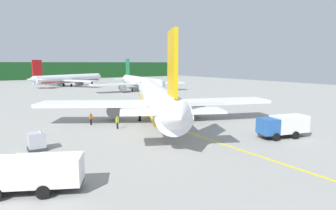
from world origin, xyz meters
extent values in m
cylinder|color=white|center=(23.22, 17.76, 3.50)|extent=(18.58, 34.26, 3.80)
cone|color=white|center=(31.29, 35.18, 3.50)|extent=(4.28, 3.69, 3.61)
cone|color=white|center=(14.98, -0.02, 3.90)|extent=(4.28, 4.26, 3.23)
cube|color=#192333|center=(30.36, 33.19, 4.36)|extent=(3.94, 3.54, 0.60)
cube|color=white|center=(14.08, 19.79, 2.83)|extent=(16.20, 12.32, 0.50)
cylinder|color=slate|center=(17.33, 20.27, 1.63)|extent=(3.34, 3.83, 2.20)
cube|color=white|center=(30.67, 12.11, 2.83)|extent=(16.69, 9.71, 0.50)
cylinder|color=slate|center=(28.94, 14.89, 1.63)|extent=(3.34, 3.83, 2.20)
cube|color=#F2B20C|center=(16.28, 2.79, 8.65)|extent=(2.18, 4.14, 6.50)
cube|color=white|center=(16.28, 2.79, 3.90)|extent=(10.78, 7.27, 0.24)
cube|color=#F2B20C|center=(23.22, 17.76, 2.46)|extent=(16.89, 30.92, 0.36)
cylinder|color=black|center=(28.97, 30.17, 0.55)|extent=(0.78, 1.15, 1.10)
cylinder|color=gray|center=(28.97, 30.17, 1.35)|extent=(0.20, 0.20, 0.50)
cylinder|color=black|center=(20.23, 17.49, 0.55)|extent=(0.78, 1.15, 1.10)
cylinder|color=gray|center=(20.23, 17.49, 1.35)|extent=(0.20, 0.20, 0.50)
cylinder|color=black|center=(24.95, 15.31, 0.55)|extent=(0.78, 1.15, 1.10)
cylinder|color=gray|center=(24.95, 15.31, 1.35)|extent=(0.20, 0.20, 0.50)
cylinder|color=silver|center=(41.27, 57.37, 2.99)|extent=(8.37, 30.83, 3.24)
cone|color=silver|center=(38.52, 41.21, 2.99)|extent=(3.38, 2.54, 3.08)
cone|color=silver|center=(44.09, 73.86, 3.33)|extent=(3.18, 3.16, 2.76)
cube|color=#192333|center=(38.83, 43.06, 3.72)|extent=(3.06, 2.48, 0.51)
cube|color=silver|center=(49.25, 57.74, 2.42)|extent=(14.25, 7.64, 0.43)
cylinder|color=slate|center=(46.69, 56.62, 1.40)|extent=(2.31, 3.01, 1.88)
cube|color=silver|center=(33.87, 60.36, 2.42)|extent=(13.89, 4.97, 0.43)
cylinder|color=slate|center=(35.92, 58.45, 1.40)|extent=(2.31, 3.01, 1.88)
cube|color=#19723F|center=(43.64, 71.25, 7.38)|extent=(0.93, 3.75, 5.55)
cube|color=silver|center=(43.64, 71.25, 3.33)|extent=(9.21, 4.19, 0.20)
cube|color=#19723F|center=(41.27, 57.37, 2.10)|extent=(7.69, 27.78, 0.31)
cylinder|color=black|center=(39.31, 45.86, 0.47)|extent=(0.45, 0.98, 0.94)
cylinder|color=gray|center=(39.31, 45.86, 1.15)|extent=(0.17, 0.17, 0.43)
cylinder|color=black|center=(43.68, 58.26, 0.47)|extent=(0.45, 0.98, 0.94)
cylinder|color=gray|center=(43.68, 58.26, 1.15)|extent=(0.17, 0.17, 0.43)
cylinder|color=black|center=(39.30, 59.00, 0.47)|extent=(0.45, 0.98, 0.94)
cylinder|color=gray|center=(39.30, 59.00, 1.15)|extent=(0.17, 0.17, 0.43)
cylinder|color=silver|center=(29.41, 92.16, 2.87)|extent=(27.90, 15.61, 3.11)
cone|color=silver|center=(43.57, 98.99, 2.87)|extent=(3.05, 3.52, 2.96)
cone|color=silver|center=(14.96, 85.19, 3.19)|extent=(3.51, 3.52, 2.64)
cube|color=#192333|center=(41.95, 98.20, 3.57)|extent=(2.92, 3.24, 0.49)
cube|color=silver|center=(24.69, 98.19, 2.32)|extent=(8.12, 13.66, 0.41)
cylinder|color=slate|center=(26.99, 96.81, 1.34)|extent=(3.14, 2.76, 1.80)
cube|color=silver|center=(31.19, 84.70, 2.32)|extent=(10.23, 13.21, 0.41)
cylinder|color=slate|center=(31.54, 87.37, 1.34)|extent=(3.14, 2.76, 1.80)
cube|color=red|center=(17.24, 86.29, 7.08)|extent=(3.37, 1.83, 5.32)
cube|color=silver|center=(17.24, 86.29, 3.19)|extent=(6.06, 8.81, 0.20)
cube|color=red|center=(29.41, 92.16, 2.01)|extent=(25.18, 14.19, 0.29)
cylinder|color=black|center=(39.50, 97.02, 0.45)|extent=(0.94, 0.65, 0.90)
cylinder|color=gray|center=(39.50, 97.02, 1.11)|extent=(0.16, 0.16, 0.41)
cylinder|color=black|center=(27.38, 93.54, 0.45)|extent=(0.94, 0.65, 0.90)
cylinder|color=gray|center=(27.38, 93.54, 1.11)|extent=(0.16, 0.16, 0.41)
cylinder|color=black|center=(29.23, 89.71, 0.45)|extent=(0.94, 0.65, 0.90)
cylinder|color=gray|center=(29.23, 89.71, 1.11)|extent=(0.16, 0.16, 0.41)
cube|color=#2659A5|center=(27.73, 0.08, 1.50)|extent=(2.26, 2.56, 1.80)
cube|color=#192333|center=(26.91, 0.27, 1.86)|extent=(0.51, 1.82, 0.94)
cube|color=white|center=(30.65, -0.63, 1.58)|extent=(4.60, 3.12, 1.96)
cube|color=#262628|center=(29.77, -0.41, 0.52)|extent=(6.20, 2.90, 0.16)
cylinder|color=black|center=(27.77, -1.06, 0.45)|extent=(0.94, 0.48, 0.90)
cylinder|color=black|center=(28.28, 1.08, 0.45)|extent=(0.94, 0.48, 0.90)
cylinder|color=black|center=(30.39, -1.69, 0.45)|extent=(0.94, 0.48, 0.90)
cylinder|color=black|center=(30.91, 0.44, 0.45)|extent=(0.94, 0.48, 0.90)
cube|color=white|center=(3.58, -0.97, 1.53)|extent=(5.12, 4.00, 1.86)
cube|color=#262628|center=(2.77, -0.57, 0.52)|extent=(6.44, 4.20, 0.16)
cylinder|color=black|center=(1.45, 1.30, 0.45)|extent=(0.93, 0.65, 0.90)
cylinder|color=black|center=(3.10, -1.96, 0.45)|extent=(0.93, 0.65, 0.90)
cylinder|color=black|center=(4.06, 0.02, 0.45)|extent=(0.93, 0.65, 0.90)
cube|color=#333338|center=(4.63, 9.83, 0.15)|extent=(1.81, 1.81, 0.30)
cube|color=#B2B7C1|center=(4.63, 9.83, 1.05)|extent=(1.61, 1.61, 1.50)
cube|color=#B2B7C1|center=(5.17, 9.81, 1.65)|extent=(0.68, 1.60, 0.57)
cylinder|color=#191E33|center=(13.03, 18.67, 0.42)|extent=(0.14, 0.14, 0.85)
cylinder|color=#191E33|center=(13.19, 18.75, 0.42)|extent=(0.14, 0.14, 0.85)
cube|color=orange|center=(13.11, 18.71, 1.16)|extent=(0.49, 0.39, 0.64)
cube|color=silver|center=(13.11, 18.71, 1.20)|extent=(0.51, 0.41, 0.06)
sphere|color=tan|center=(13.11, 18.71, 1.60)|extent=(0.23, 0.23, 0.23)
cylinder|color=orange|center=(12.87, 18.59, 1.20)|extent=(0.09, 0.09, 0.60)
cylinder|color=orange|center=(13.35, 18.83, 1.20)|extent=(0.09, 0.09, 0.60)
cylinder|color=#191E33|center=(32.84, 3.29, 0.40)|extent=(0.14, 0.14, 0.80)
cylinder|color=#191E33|center=(32.71, 3.41, 0.40)|extent=(0.14, 0.14, 0.80)
cube|color=orange|center=(32.78, 3.35, 1.10)|extent=(0.48, 0.46, 0.60)
cube|color=silver|center=(32.78, 3.35, 1.13)|extent=(0.49, 0.47, 0.06)
sphere|color=tan|center=(32.78, 3.35, 1.51)|extent=(0.22, 0.22, 0.22)
cylinder|color=orange|center=(32.98, 3.17, 1.13)|extent=(0.09, 0.09, 0.57)
cylinder|color=orange|center=(32.57, 3.53, 1.13)|extent=(0.09, 0.09, 0.57)
cylinder|color=#191E33|center=(15.20, 14.35, 0.42)|extent=(0.14, 0.14, 0.84)
cylinder|color=#191E33|center=(15.35, 14.45, 0.42)|extent=(0.14, 0.14, 0.84)
cube|color=#CCE519|center=(15.27, 14.40, 1.15)|extent=(0.49, 0.42, 0.63)
cube|color=silver|center=(15.27, 14.40, 1.19)|extent=(0.50, 0.43, 0.06)
sphere|color=tan|center=(15.27, 14.40, 1.58)|extent=(0.23, 0.23, 0.23)
cylinder|color=#CCE519|center=(15.04, 14.26, 1.19)|extent=(0.09, 0.09, 0.60)
cylinder|color=#CCE519|center=(15.50, 14.54, 1.19)|extent=(0.09, 0.09, 0.60)
cube|color=yellow|center=(21.84, 12.76, 0.01)|extent=(0.30, 60.00, 0.01)
camera|label=1|loc=(0.13, -21.33, 8.69)|focal=31.36mm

